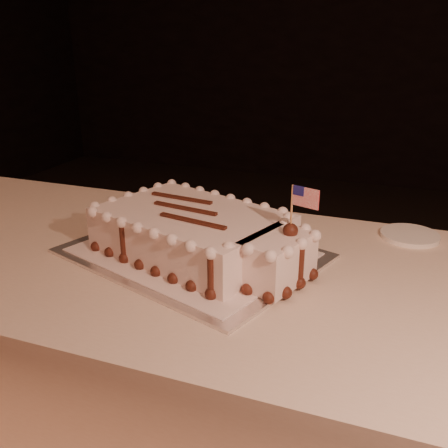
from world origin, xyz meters
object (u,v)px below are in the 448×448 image
(side_plate, at_px, (410,235))
(sheet_cake, at_px, (201,235))
(cake_board, at_px, (192,253))
(banquet_table, at_px, (271,410))

(side_plate, bearing_deg, sheet_cake, -146.08)
(cake_board, height_order, sheet_cake, sheet_cake)
(banquet_table, distance_m, sheet_cake, 0.47)
(banquet_table, bearing_deg, sheet_cake, 175.77)
(sheet_cake, distance_m, side_plate, 0.55)
(banquet_table, height_order, cake_board, cake_board)
(sheet_cake, height_order, side_plate, sheet_cake)
(side_plate, bearing_deg, cake_board, -148.46)
(cake_board, relative_size, sheet_cake, 1.01)
(sheet_cake, bearing_deg, side_plate, 33.92)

